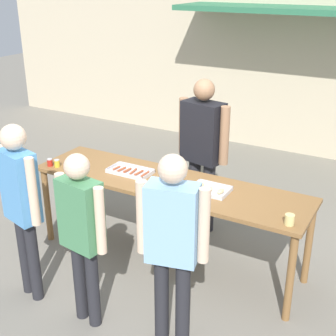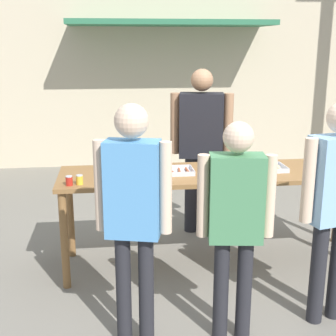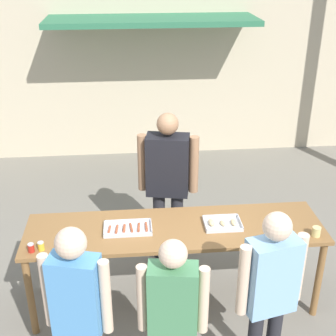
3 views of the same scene
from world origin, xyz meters
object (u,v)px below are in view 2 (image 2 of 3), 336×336
object	(u,v)px
food_tray_sausages	(168,172)
condiment_jar_ketchup	(80,180)
condiment_jar_mustard	(69,181)
person_customer_holding_hotdog	(133,204)
person_customer_waiting_in_line	(235,214)
person_customer_with_cup	(335,195)
food_tray_buns	(265,168)
person_server_behind_table	(201,138)

from	to	relation	value
food_tray_sausages	condiment_jar_ketchup	world-z (taller)	condiment_jar_ketchup
condiment_jar_mustard	person_customer_holding_hotdog	xyz separation A→B (m)	(0.50, -0.90, 0.08)
condiment_jar_ketchup	person_customer_waiting_in_line	xyz separation A→B (m)	(1.11, -0.94, -0.01)
food_tray_sausages	person_customer_with_cup	world-z (taller)	person_customer_with_cup
condiment_jar_mustard	person_customer_waiting_in_line	xyz separation A→B (m)	(1.20, -0.92, -0.01)
food_tray_sausages	person_customer_holding_hotdog	world-z (taller)	person_customer_holding_hotdog
condiment_jar_ketchup	person_customer_waiting_in_line	distance (m)	1.46
food_tray_buns	person_server_behind_table	xyz separation A→B (m)	(-0.47, 0.80, 0.14)
food_tray_sausages	person_customer_holding_hotdog	bearing A→B (deg)	-108.04
condiment_jar_mustard	person_customer_with_cup	world-z (taller)	person_customer_with_cup
food_tray_buns	condiment_jar_ketchup	distance (m)	1.74
condiment_jar_mustard	food_tray_buns	bearing A→B (deg)	8.70
food_tray_buns	person_server_behind_table	distance (m)	0.94
condiment_jar_ketchup	person_customer_with_cup	world-z (taller)	person_customer_with_cup
food_tray_buns	person_server_behind_table	world-z (taller)	person_server_behind_table
condiment_jar_mustard	condiment_jar_ketchup	xyz separation A→B (m)	(0.09, 0.02, 0.00)
person_server_behind_table	person_customer_holding_hotdog	xyz separation A→B (m)	(-0.85, -1.98, -0.04)
person_server_behind_table	person_customer_waiting_in_line	world-z (taller)	person_server_behind_table
food_tray_buns	person_customer_waiting_in_line	size ratio (longest dim) A/B	0.23
person_customer_with_cup	condiment_jar_mustard	bearing A→B (deg)	-35.18
food_tray_sausages	condiment_jar_mustard	bearing A→B (deg)	-162.54
food_tray_sausages	person_customer_waiting_in_line	world-z (taller)	person_customer_waiting_in_line
food_tray_buns	condiment_jar_ketchup	xyz separation A→B (m)	(-1.72, -0.26, 0.02)
food_tray_buns	person_customer_with_cup	bearing A→B (deg)	-80.91
condiment_jar_ketchup	condiment_jar_mustard	bearing A→B (deg)	-167.21
person_customer_waiting_in_line	condiment_jar_mustard	bearing A→B (deg)	-29.71
food_tray_sausages	person_customer_waiting_in_line	size ratio (longest dim) A/B	0.29
food_tray_buns	condiment_jar_ketchup	bearing A→B (deg)	-171.50
condiment_jar_mustard	person_server_behind_table	xyz separation A→B (m)	(1.35, 1.08, 0.12)
person_customer_with_cup	person_customer_waiting_in_line	xyz separation A→B (m)	(-0.78, -0.14, -0.06)
food_tray_sausages	condiment_jar_ketchup	size ratio (longest dim) A/B	5.63
food_tray_buns	condiment_jar_mustard	bearing A→B (deg)	-171.30
person_customer_holding_hotdog	person_customer_with_cup	bearing A→B (deg)	-161.19
person_server_behind_table	person_customer_waiting_in_line	distance (m)	2.01
person_customer_with_cup	person_customer_waiting_in_line	distance (m)	0.80
food_tray_sausages	person_customer_with_cup	xyz separation A→B (m)	(1.10, -1.06, 0.08)
food_tray_buns	condiment_jar_mustard	distance (m)	1.83
condiment_jar_ketchup	person_customer_holding_hotdog	bearing A→B (deg)	-65.84
person_server_behind_table	person_customer_with_cup	size ratio (longest dim) A/B	1.08
food_tray_buns	person_customer_waiting_in_line	bearing A→B (deg)	-117.00
person_customer_waiting_in_line	condiment_jar_ketchup	bearing A→B (deg)	-32.36
food_tray_buns	food_tray_sausages	bearing A→B (deg)	-180.00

